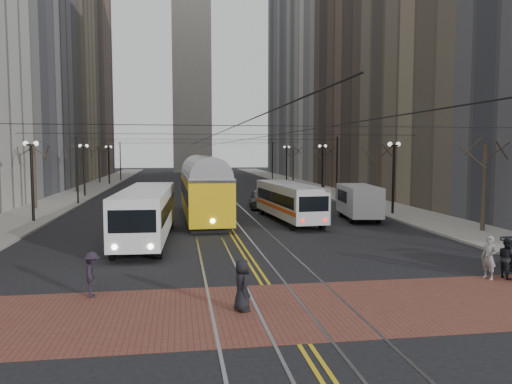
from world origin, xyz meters
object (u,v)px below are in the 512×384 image
object	(u,v)px
sedan_grey	(261,199)
pedestrian_a	(242,285)
rear_bus	(289,203)
sedan_silver	(289,191)
pedestrian_d	(92,274)
transit_bus	(146,215)
pedestrian_c	(507,258)
pedestrian_b	(489,258)
clock_tower	(191,20)
cargo_van	(359,203)
streetcar	(203,194)

from	to	relation	value
sedan_grey	pedestrian_a	size ratio (longest dim) A/B	2.94
rear_bus	pedestrian_a	bearing A→B (deg)	-111.42
sedan_silver	pedestrian_d	distance (m)	37.69
transit_bus	pedestrian_d	world-z (taller)	transit_bus
pedestrian_c	pedestrian_b	bearing A→B (deg)	90.85
sedan_grey	pedestrian_b	xyz separation A→B (m)	(5.09, -25.90, 0.04)
clock_tower	cargo_van	distance (m)	93.50
clock_tower	transit_bus	distance (m)	99.06
rear_bus	cargo_van	distance (m)	5.34
transit_bus	streetcar	distance (m)	9.93
sedan_grey	sedan_silver	xyz separation A→B (m)	(4.55, 8.63, -0.02)
clock_tower	sedan_grey	distance (m)	85.26
streetcar	rear_bus	bearing A→B (deg)	-24.80
rear_bus	sedan_grey	xyz separation A→B (m)	(-0.66, 8.58, -0.54)
transit_bus	pedestrian_d	bearing A→B (deg)	-94.15
streetcar	sedan_silver	xyz separation A→B (m)	(10.01, 14.56, -1.01)
pedestrian_a	pedestrian_d	distance (m)	5.63
rear_bus	pedestrian_c	distance (m)	18.10
rear_bus	pedestrian_d	size ratio (longest dim) A/B	6.57
clock_tower	pedestrian_c	size ratio (longest dim) A/B	39.93
rear_bus	pedestrian_a	world-z (taller)	rear_bus
clock_tower	rear_bus	distance (m)	92.97
pedestrian_c	pedestrian_d	size ratio (longest dim) A/B	1.02
transit_bus	clock_tower	bearing A→B (deg)	89.25
clock_tower	pedestrian_b	distance (m)	109.65
rear_bus	cargo_van	bearing A→B (deg)	-5.52
cargo_van	pedestrian_c	bearing A→B (deg)	-83.71
cargo_van	sedan_grey	world-z (taller)	cargo_van
pedestrian_d	rear_bus	bearing A→B (deg)	-40.31
sedan_silver	pedestrian_c	bearing A→B (deg)	-97.68
sedan_grey	pedestrian_c	size ratio (longest dim) A/B	3.01
streetcar	pedestrian_b	bearing A→B (deg)	-63.50
sedan_grey	sedan_silver	world-z (taller)	sedan_grey
rear_bus	sedan_grey	size ratio (longest dim) A/B	2.13
streetcar	sedan_silver	distance (m)	17.70
cargo_van	sedan_silver	world-z (taller)	cargo_van
transit_bus	pedestrian_d	size ratio (longest dim) A/B	7.46
cargo_van	rear_bus	bearing A→B (deg)	-174.30
streetcar	cargo_van	xyz separation A→B (m)	(11.45, -2.74, -0.55)
pedestrian_d	cargo_van	bearing A→B (deg)	-51.31
streetcar	pedestrian_b	xyz separation A→B (m)	(10.54, -19.98, -0.95)
transit_bus	rear_bus	distance (m)	11.81
streetcar	pedestrian_d	world-z (taller)	streetcar
rear_bus	pedestrian_c	world-z (taller)	rear_bus
sedan_grey	pedestrian_b	bearing A→B (deg)	-73.58
transit_bus	sedan_grey	size ratio (longest dim) A/B	2.42
transit_bus	pedestrian_b	size ratio (longest dim) A/B	6.85
sedan_silver	pedestrian_d	world-z (taller)	sedan_silver
pedestrian_c	sedan_grey	bearing A→B (deg)	13.68
streetcar	sedan_silver	world-z (taller)	streetcar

